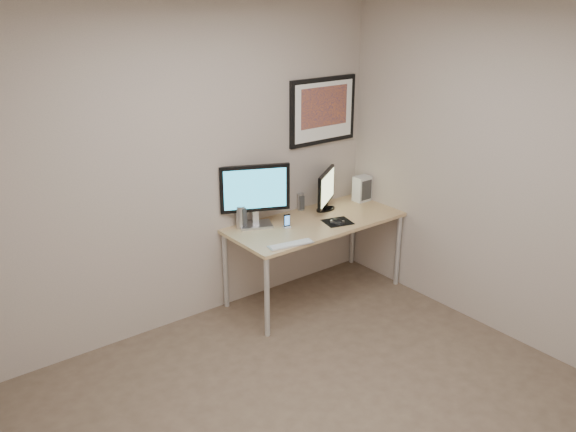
% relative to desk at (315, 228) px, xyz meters
% --- Properties ---
extents(floor, '(3.60, 3.60, 0.00)m').
position_rel_desk_xyz_m(floor, '(-1.00, -1.35, -0.66)').
color(floor, brown).
rests_on(floor, ground).
extents(room, '(3.60, 3.60, 3.60)m').
position_rel_desk_xyz_m(room, '(-1.00, -0.90, 0.98)').
color(room, white).
rests_on(room, ground).
extents(desk, '(1.60, 0.70, 0.73)m').
position_rel_desk_xyz_m(desk, '(0.00, 0.00, 0.00)').
color(desk, '#A0754D').
rests_on(desk, floor).
extents(framed_art, '(0.75, 0.04, 0.60)m').
position_rel_desk_xyz_m(framed_art, '(0.35, 0.33, 0.96)').
color(framed_art, black).
rests_on(framed_art, room).
extents(monitor_large, '(0.56, 0.29, 0.55)m').
position_rel_desk_xyz_m(monitor_large, '(-0.49, 0.22, 0.37)').
color(monitor_large, '#B0B0B5').
rests_on(monitor_large, desk).
extents(monitor_tv, '(0.41, 0.29, 0.38)m').
position_rel_desk_xyz_m(monitor_tv, '(0.26, 0.16, 0.27)').
color(monitor_tv, black).
rests_on(monitor_tv, desk).
extents(speaker_left, '(0.11, 0.11, 0.20)m').
position_rel_desk_xyz_m(speaker_left, '(-0.61, 0.27, 0.17)').
color(speaker_left, '#B0B0B5').
rests_on(speaker_left, desk).
extents(speaker_right, '(0.08, 0.08, 0.16)m').
position_rel_desk_xyz_m(speaker_right, '(0.08, 0.31, 0.15)').
color(speaker_right, '#B0B0B5').
rests_on(speaker_right, desk).
extents(phone_dock, '(0.07, 0.07, 0.13)m').
position_rel_desk_xyz_m(phone_dock, '(-0.30, 0.03, 0.13)').
color(phone_dock, black).
rests_on(phone_dock, desk).
extents(keyboard, '(0.39, 0.17, 0.01)m').
position_rel_desk_xyz_m(keyboard, '(-0.50, -0.29, 0.07)').
color(keyboard, silver).
rests_on(keyboard, desk).
extents(mousepad, '(0.28, 0.26, 0.00)m').
position_rel_desk_xyz_m(mousepad, '(0.14, -0.14, 0.07)').
color(mousepad, black).
rests_on(mousepad, desk).
extents(mouse, '(0.09, 0.12, 0.04)m').
position_rel_desk_xyz_m(mouse, '(0.12, -0.16, 0.09)').
color(mouse, black).
rests_on(mouse, mousepad).
extents(fan_unit, '(0.16, 0.12, 0.24)m').
position_rel_desk_xyz_m(fan_unit, '(0.71, 0.15, 0.19)').
color(fan_unit, silver).
rests_on(fan_unit, desk).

